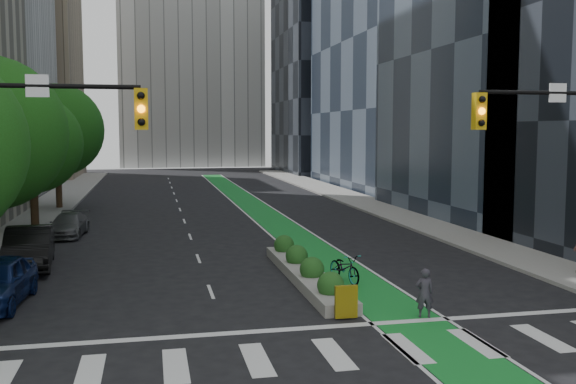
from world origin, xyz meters
name	(u,v)px	position (x,y,z in m)	size (l,w,h in m)	color
ground	(323,341)	(0.00, 0.00, 0.00)	(160.00, 160.00, 0.00)	black
sidewalk_left	(30,222)	(-11.80, 25.00, 0.07)	(3.60, 90.00, 0.15)	gray
sidewalk_right	(393,212)	(11.80, 25.00, 0.07)	(3.60, 90.00, 0.15)	gray
bike_lane_paint	(255,208)	(3.00, 30.00, 0.01)	(2.20, 70.00, 0.01)	#18842E
building_tan_far	(16,68)	(-20.00, 66.00, 13.00)	(14.00, 16.00, 26.00)	tan
building_dark_end	(334,68)	(20.00, 68.00, 14.00)	(14.00, 18.00, 28.00)	black
tree_midfar	(32,144)	(-11.00, 22.00, 4.95)	(5.60, 5.60, 7.76)	black
tree_far	(57,130)	(-11.00, 32.00, 5.69)	(6.60, 6.60, 9.00)	black
median_planter	(305,270)	(1.20, 7.04, 0.37)	(1.20, 10.26, 1.10)	gray
bicycle	(345,268)	(2.59, 6.46, 0.54)	(0.72, 2.06, 1.08)	gray
cyclist	(424,293)	(3.60, 1.51, 0.77)	(0.56, 0.37, 1.53)	#35323C
parked_car_left_mid	(29,248)	(-9.50, 11.49, 0.85)	(1.80, 5.17, 1.70)	black
parked_car_left_far	(68,225)	(-8.91, 19.55, 0.61)	(1.72, 4.24, 1.23)	#4F5154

